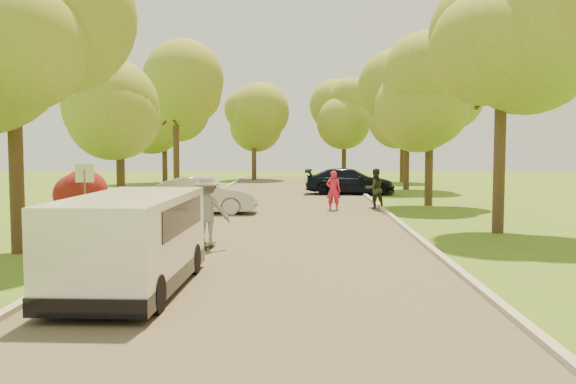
# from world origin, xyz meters

# --- Properties ---
(ground) EXTENTS (100.00, 100.00, 0.00)m
(ground) POSITION_xyz_m (0.00, 0.00, 0.00)
(ground) COLOR #46701A
(ground) RESTS_ON ground
(road) EXTENTS (8.00, 60.00, 0.01)m
(road) POSITION_xyz_m (0.00, 8.00, 0.01)
(road) COLOR #4C4438
(road) RESTS_ON ground
(curb_left) EXTENTS (0.18, 60.00, 0.12)m
(curb_left) POSITION_xyz_m (-4.05, 8.00, 0.06)
(curb_left) COLOR #B2AD9E
(curb_left) RESTS_ON ground
(curb_right) EXTENTS (0.18, 60.00, 0.12)m
(curb_right) POSITION_xyz_m (4.05, 8.00, 0.06)
(curb_right) COLOR #B2AD9E
(curb_right) RESTS_ON ground
(street_sign) EXTENTS (0.55, 0.06, 2.17)m
(street_sign) POSITION_xyz_m (-5.80, 4.00, 1.56)
(street_sign) COLOR #59595E
(street_sign) RESTS_ON ground
(red_shrub) EXTENTS (1.70, 1.70, 1.95)m
(red_shrub) POSITION_xyz_m (-6.30, 5.50, 1.10)
(red_shrub) COLOR #382619
(red_shrub) RESTS_ON ground
(tree_l_mida) EXTENTS (4.71, 4.60, 7.39)m
(tree_l_mida) POSITION_xyz_m (-6.30, 1.00, 5.17)
(tree_l_mida) COLOR #382619
(tree_l_mida) RESTS_ON ground
(tree_l_midb) EXTENTS (4.30, 4.20, 6.62)m
(tree_l_midb) POSITION_xyz_m (-6.81, 12.00, 4.59)
(tree_l_midb) COLOR #382619
(tree_l_midb) RESTS_ON ground
(tree_l_far) EXTENTS (4.92, 4.80, 7.79)m
(tree_l_far) POSITION_xyz_m (-6.39, 22.00, 5.47)
(tree_l_far) COLOR #382619
(tree_l_far) RESTS_ON ground
(tree_r_mida) EXTENTS (5.13, 5.00, 7.95)m
(tree_r_mida) POSITION_xyz_m (7.02, 5.00, 5.54)
(tree_r_mida) COLOR #382619
(tree_r_mida) RESTS_ON ground
(tree_r_midb) EXTENTS (4.51, 4.40, 7.01)m
(tree_r_midb) POSITION_xyz_m (6.60, 14.00, 4.88)
(tree_r_midb) COLOR #382619
(tree_r_midb) RESTS_ON ground
(tree_r_far) EXTENTS (5.33, 5.20, 8.34)m
(tree_r_far) POSITION_xyz_m (7.23, 24.00, 5.83)
(tree_r_far) COLOR #382619
(tree_r_far) RESTS_ON ground
(tree_bg_a) EXTENTS (5.12, 5.00, 7.72)m
(tree_bg_a) POSITION_xyz_m (-8.78, 30.00, 5.31)
(tree_bg_a) COLOR #382619
(tree_bg_a) RESTS_ON ground
(tree_bg_b) EXTENTS (5.12, 5.00, 7.95)m
(tree_bg_b) POSITION_xyz_m (8.22, 32.00, 5.54)
(tree_bg_b) COLOR #382619
(tree_bg_b) RESTS_ON ground
(tree_bg_c) EXTENTS (4.92, 4.80, 7.33)m
(tree_bg_c) POSITION_xyz_m (-2.79, 34.00, 5.02)
(tree_bg_c) COLOR #382619
(tree_bg_c) RESTS_ON ground
(tree_bg_d) EXTENTS (5.12, 5.00, 7.72)m
(tree_bg_d) POSITION_xyz_m (4.22, 36.00, 5.31)
(tree_bg_d) COLOR #382619
(tree_bg_d) RESTS_ON ground
(minivan) EXTENTS (2.02, 4.91, 1.81)m
(minivan) POSITION_xyz_m (-2.50, -3.11, 0.96)
(minivan) COLOR white
(minivan) RESTS_ON ground
(silver_sedan) EXTENTS (4.44, 1.62, 1.46)m
(silver_sedan) POSITION_xyz_m (-3.30, 10.30, 0.73)
(silver_sedan) COLOR #B6B6BB
(silver_sedan) RESTS_ON ground
(dark_sedan) EXTENTS (4.98, 2.22, 1.42)m
(dark_sedan) POSITION_xyz_m (3.30, 20.12, 0.71)
(dark_sedan) COLOR black
(dark_sedan) RESTS_ON ground
(longboard) EXTENTS (0.35, 0.95, 0.11)m
(longboard) POSITION_xyz_m (-1.80, 1.79, 0.10)
(longboard) COLOR black
(longboard) RESTS_ON ground
(skateboarder) EXTENTS (1.23, 0.79, 1.82)m
(skateboarder) POSITION_xyz_m (-1.80, 1.79, 1.03)
(skateboarder) COLOR slate
(skateboarder) RESTS_ON longboard
(person_striped) EXTENTS (0.65, 0.47, 1.65)m
(person_striped) POSITION_xyz_m (2.00, 11.67, 0.83)
(person_striped) COLOR red
(person_striped) RESTS_ON ground
(person_olive) EXTENTS (0.98, 0.86, 1.71)m
(person_olive) POSITION_xyz_m (3.80, 12.35, 0.86)
(person_olive) COLOR #252D1B
(person_olive) RESTS_ON ground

